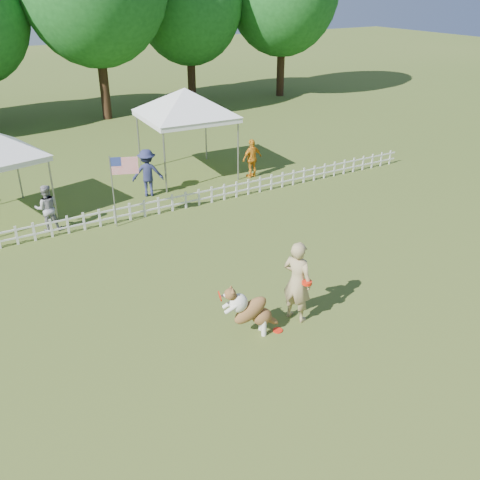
{
  "coord_description": "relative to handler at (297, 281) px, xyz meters",
  "views": [
    {
      "loc": [
        -5.74,
        -8.57,
        7.14
      ],
      "look_at": [
        0.46,
        2.0,
        1.1
      ],
      "focal_mm": 40.0,
      "sensor_mm": 36.0,
      "label": 1
    }
  ],
  "objects": [
    {
      "name": "ground",
      "position": [
        -0.63,
        0.27,
        -0.98
      ],
      "size": [
        120.0,
        120.0,
        0.0
      ],
      "primitive_type": "plane",
      "color": "#38521A",
      "rests_on": "ground"
    },
    {
      "name": "picket_fence",
      "position": [
        -0.63,
        7.27,
        -0.68
      ],
      "size": [
        22.0,
        0.08,
        0.6
      ],
      "primitive_type": null,
      "color": "white",
      "rests_on": "ground"
    },
    {
      "name": "handler",
      "position": [
        0.0,
        0.0,
        0.0
      ],
      "size": [
        0.71,
        0.84,
        1.97
      ],
      "primitive_type": "imported",
      "rotation": [
        0.0,
        0.0,
        1.96
      ],
      "color": "tan",
      "rests_on": "ground"
    },
    {
      "name": "dog",
      "position": [
        -1.22,
        -0.02,
        -0.35
      ],
      "size": [
        1.29,
        0.72,
        1.27
      ],
      "primitive_type": null,
      "rotation": [
        0.0,
        0.0,
        -0.27
      ],
      "color": "brown",
      "rests_on": "ground"
    },
    {
      "name": "frisbee_on_turf",
      "position": [
        -0.64,
        -0.22,
        -0.97
      ],
      "size": [
        0.25,
        0.25,
        0.02
      ],
      "primitive_type": "cylinder",
      "rotation": [
        0.0,
        0.0,
        0.13
      ],
      "color": "red",
      "rests_on": "ground"
    },
    {
      "name": "canopy_tent_right",
      "position": [
        2.2,
        10.41,
        0.69
      ],
      "size": [
        3.37,
        3.37,
        3.34
      ],
      "primitive_type": null,
      "rotation": [
        0.0,
        0.0,
        -0.04
      ],
      "color": "white",
      "rests_on": "ground"
    },
    {
      "name": "flag_pole",
      "position": [
        -1.92,
        7.04,
        0.18
      ],
      "size": [
        0.87,
        0.4,
        2.32
      ],
      "primitive_type": null,
      "rotation": [
        0.0,
        0.0,
        -0.36
      ],
      "color": "gray",
      "rests_on": "ground"
    },
    {
      "name": "spectator_a",
      "position": [
        -3.81,
        7.82,
        -0.24
      ],
      "size": [
        0.83,
        0.7,
        1.49
      ],
      "primitive_type": "imported",
      "rotation": [
        0.0,
        0.0,
        2.93
      ],
      "color": "gray",
      "rests_on": "ground"
    },
    {
      "name": "spectator_b",
      "position": [
        -0.02,
        9.05,
        -0.12
      ],
      "size": [
        1.26,
        0.97,
        1.72
      ],
      "primitive_type": "imported",
      "rotation": [
        0.0,
        0.0,
        2.8
      ],
      "color": "#23274B",
      "rests_on": "ground"
    },
    {
      "name": "spectator_c",
      "position": [
        4.26,
        8.87,
        -0.22
      ],
      "size": [
        0.93,
        0.47,
        1.52
      ],
      "primitive_type": "imported",
      "rotation": [
        0.0,
        0.0,
        3.25
      ],
      "color": "orange",
      "rests_on": "ground"
    },
    {
      "name": "tree_right",
      "position": [
        8.37,
        22.77,
        4.22
      ],
      "size": [
        6.2,
        6.2,
        10.4
      ],
      "primitive_type": null,
      "color": "#154C19",
      "rests_on": "ground"
    },
    {
      "name": "tree_far_right",
      "position": [
        14.37,
        21.77,
        4.72
      ],
      "size": [
        7.0,
        7.0,
        11.4
      ],
      "primitive_type": null,
      "color": "#154C19",
      "rests_on": "ground"
    }
  ]
}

